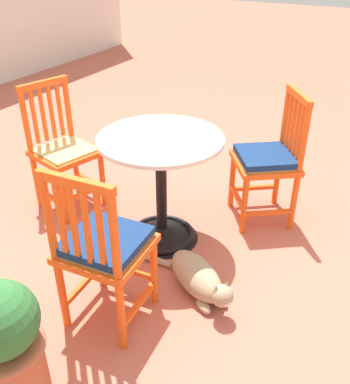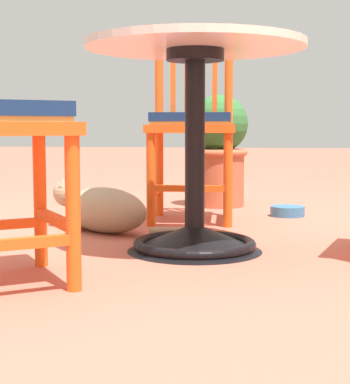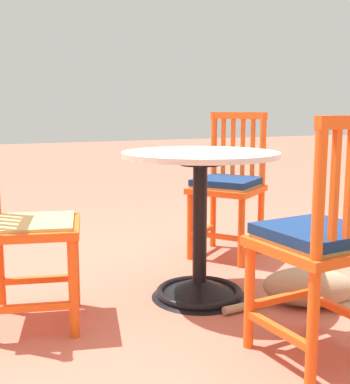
# 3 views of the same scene
# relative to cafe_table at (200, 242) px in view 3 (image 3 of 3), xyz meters

# --- Properties ---
(ground_plane) EXTENTS (24.00, 24.00, 0.00)m
(ground_plane) POSITION_rel_cafe_table_xyz_m (-0.13, -0.05, -0.28)
(ground_plane) COLOR #BC604C
(cafe_table) EXTENTS (0.76, 0.76, 0.73)m
(cafe_table) POSITION_rel_cafe_table_xyz_m (0.00, 0.00, 0.00)
(cafe_table) COLOR black
(cafe_table) RESTS_ON ground_plane
(orange_chair_by_planter) EXTENTS (0.56, 0.56, 0.91)m
(orange_chair_by_planter) POSITION_rel_cafe_table_xyz_m (0.57, -0.50, 0.16)
(orange_chair_by_planter) COLOR #EA5619
(orange_chair_by_planter) RESTS_ON ground_plane
(orange_chair_facing_out) EXTENTS (0.49, 0.49, 0.91)m
(orange_chair_facing_out) POSITION_rel_cafe_table_xyz_m (0.04, 0.82, 0.15)
(orange_chair_facing_out) COLOR #EA5619
(orange_chair_facing_out) RESTS_ON ground_plane
(orange_chair_near_fence) EXTENTS (0.43, 0.43, 0.91)m
(orange_chair_near_fence) POSITION_rel_cafe_table_xyz_m (-0.74, -0.11, 0.16)
(orange_chair_near_fence) COLOR #EA5619
(orange_chair_near_fence) RESTS_ON ground_plane
(tabby_cat) EXTENTS (0.40, 0.71, 0.23)m
(tabby_cat) POSITION_rel_cafe_table_xyz_m (-0.35, -0.45, -0.19)
(tabby_cat) COLOR #9E896B
(tabby_cat) RESTS_ON ground_plane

